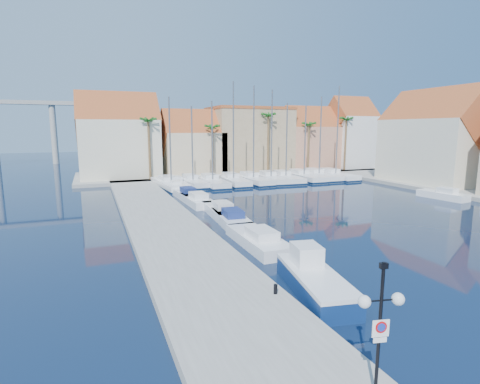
{
  "coord_description": "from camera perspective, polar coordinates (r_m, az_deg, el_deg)",
  "views": [
    {
      "loc": [
        -14.3,
        -15.99,
        8.2
      ],
      "look_at": [
        -2.99,
        12.4,
        3.0
      ],
      "focal_mm": 28.0,
      "sensor_mm": 36.0,
      "label": 1
    }
  ],
  "objects": [
    {
      "name": "ground",
      "position": [
        22.97,
        19.12,
        -11.82
      ],
      "size": [
        260.0,
        260.0,
        0.0
      ],
      "primitive_type": "plane",
      "color": "black",
      "rests_on": "ground"
    },
    {
      "name": "building_2",
      "position": [
        69.6,
        1.39,
        8.05
      ],
      "size": [
        14.2,
        10.2,
        11.5
      ],
      "color": "tan",
      "rests_on": "shore_north"
    },
    {
      "name": "motorboat_east_1",
      "position": [
        50.14,
        28.55,
        -0.36
      ],
      "size": [
        2.54,
        5.87,
        1.4
      ],
      "rotation": [
        0.0,
        0.0,
        0.13
      ],
      "color": "white",
      "rests_on": "ground"
    },
    {
      "name": "building_6",
      "position": [
        61.2,
        27.67,
        6.99
      ],
      "size": [
        9.0,
        14.3,
        13.5
      ],
      "color": "beige",
      "rests_on": "shore_east"
    },
    {
      "name": "sailboat_6",
      "position": [
        59.2,
        6.77,
        2.18
      ],
      "size": [
        3.31,
        10.27,
        12.02
      ],
      "rotation": [
        0.0,
        0.0,
        -0.06
      ],
      "color": "white",
      "rests_on": "ground"
    },
    {
      "name": "motorboat_west_1",
      "position": [
        32.57,
        -1.36,
        -4.0
      ],
      "size": [
        2.74,
        6.82,
        1.4
      ],
      "rotation": [
        0.0,
        0.0,
        -0.09
      ],
      "color": "white",
      "rests_on": "ground"
    },
    {
      "name": "building_1",
      "position": [
        65.13,
        -7.27,
        7.02
      ],
      "size": [
        10.3,
        8.0,
        11.0
      ],
      "color": "beige",
      "rests_on": "shore_north"
    },
    {
      "name": "sailboat_1",
      "position": [
        54.5,
        -7.35,
        1.54
      ],
      "size": [
        2.93,
        9.22,
        11.3
      ],
      "rotation": [
        0.0,
        0.0,
        0.06
      ],
      "color": "white",
      "rests_on": "ground"
    },
    {
      "name": "sailboat_0",
      "position": [
        52.98,
        -10.6,
        1.2
      ],
      "size": [
        3.81,
        11.42,
        12.38
      ],
      "rotation": [
        0.0,
        0.0,
        0.08
      ],
      "color": "white",
      "rests_on": "ground"
    },
    {
      "name": "sailboat_7",
      "position": [
        61.31,
        9.43,
        2.37
      ],
      "size": [
        3.02,
        10.83,
        11.7
      ],
      "rotation": [
        0.0,
        0.0,
        -0.02
      ],
      "color": "white",
      "rests_on": "ground"
    },
    {
      "name": "palm_4",
      "position": [
        72.99,
        15.91,
        10.35
      ],
      "size": [
        2.6,
        2.6,
        10.65
      ],
      "color": "brown",
      "rests_on": "shore_north"
    },
    {
      "name": "motorboat_west_6",
      "position": [
        55.28,
        -9.74,
        1.51
      ],
      "size": [
        2.52,
        6.59,
        1.4
      ],
      "rotation": [
        0.0,
        0.0,
        -0.07
      ],
      "color": "white",
      "rests_on": "ground"
    },
    {
      "name": "fishing_boat",
      "position": [
        19.67,
        11.16,
        -12.86
      ],
      "size": [
        3.18,
        6.5,
        2.18
      ],
      "rotation": [
        0.0,
        0.0,
        -0.18
      ],
      "color": "navy",
      "rests_on": "ground"
    },
    {
      "name": "palm_3",
      "position": [
        68.42,
        10.47,
        9.84
      ],
      "size": [
        2.6,
        2.6,
        9.65
      ],
      "color": "brown",
      "rests_on": "shore_north"
    },
    {
      "name": "building_4",
      "position": [
        78.6,
        16.37,
        8.37
      ],
      "size": [
        8.3,
        8.0,
        14.0
      ],
      "color": "white",
      "rests_on": "shore_north"
    },
    {
      "name": "motorboat_west_5",
      "position": [
        50.7,
        -9.73,
        0.79
      ],
      "size": [
        1.78,
        5.06,
        1.4
      ],
      "rotation": [
        0.0,
        0.0,
        -0.04
      ],
      "color": "white",
      "rests_on": "ground"
    },
    {
      "name": "lamp_post",
      "position": [
        11.69,
        20.67,
        -16.44
      ],
      "size": [
        1.36,
        0.59,
        4.08
      ],
      "rotation": [
        0.0,
        0.0,
        -0.22
      ],
      "color": "black",
      "rests_on": "quay_west"
    },
    {
      "name": "sailboat_5",
      "position": [
        58.2,
        4.55,
        2.12
      ],
      "size": [
        3.5,
        10.21,
        13.9
      ],
      "rotation": [
        0.0,
        0.0,
        -0.09
      ],
      "color": "white",
      "rests_on": "ground"
    },
    {
      "name": "sailboat_9",
      "position": [
        63.99,
        14.03,
        2.55
      ],
      "size": [
        3.02,
        10.56,
        14.87
      ],
      "rotation": [
        0.0,
        0.0,
        0.02
      ],
      "color": "white",
      "rests_on": "ground"
    },
    {
      "name": "sailboat_4",
      "position": [
        56.81,
        1.8,
        1.97
      ],
      "size": [
        3.07,
        10.25,
        14.32
      ],
      "rotation": [
        0.0,
        0.0,
        0.04
      ],
      "color": "white",
      "rests_on": "ground"
    },
    {
      "name": "palm_1",
      "position": [
        60.81,
        -4.27,
        9.56
      ],
      "size": [
        2.6,
        2.6,
        9.15
      ],
      "color": "brown",
      "rests_on": "shore_north"
    },
    {
      "name": "sailboat_2",
      "position": [
        54.52,
        -4.36,
        1.58
      ],
      "size": [
        3.0,
        10.41,
        12.0
      ],
      "rotation": [
        0.0,
        0.0,
        -0.03
      ],
      "color": "white",
      "rests_on": "ground"
    },
    {
      "name": "sailboat_8",
      "position": [
        63.1,
        11.64,
        2.52
      ],
      "size": [
        3.25,
        11.12,
        13.21
      ],
      "rotation": [
        0.0,
        0.0,
        -0.03
      ],
      "color": "white",
      "rests_on": "ground"
    },
    {
      "name": "building_0",
      "position": [
        63.16,
        -17.98,
        7.67
      ],
      "size": [
        12.3,
        9.0,
        13.5
      ],
      "color": "beige",
      "rests_on": "shore_north"
    },
    {
      "name": "palm_2",
      "position": [
        64.55,
        4.37,
        11.24
      ],
      "size": [
        2.6,
        2.6,
        11.15
      ],
      "color": "brown",
      "rests_on": "shore_north"
    },
    {
      "name": "motorboat_west_2",
      "position": [
        35.82,
        -2.94,
        -2.76
      ],
      "size": [
        2.55,
        6.93,
        1.4
      ],
      "rotation": [
        0.0,
        0.0,
        -0.06
      ],
      "color": "white",
      "rests_on": "ground"
    },
    {
      "name": "bollard",
      "position": [
        18.28,
        5.43,
        -14.5
      ],
      "size": [
        0.18,
        0.18,
        0.46
      ],
      "primitive_type": "cylinder",
      "color": "black",
      "rests_on": "quay_west"
    },
    {
      "name": "motorboat_west_3",
      "position": [
        41.14,
        -6.58,
        -1.19
      ],
      "size": [
        2.4,
        6.94,
        1.4
      ],
      "rotation": [
        0.0,
        0.0,
        0.03
      ],
      "color": "white",
      "rests_on": "ground"
    },
    {
      "name": "quay_west",
      "position": [
        31.0,
        -11.2,
        -5.39
      ],
      "size": [
        6.0,
        77.0,
        0.5
      ],
      "primitive_type": "cube",
      "color": "gray",
      "rests_on": "ground"
    },
    {
      "name": "building_3",
      "position": [
        74.28,
        10.32,
        7.69
      ],
      "size": [
        10.3,
        8.0,
        12.0
      ],
      "color": "tan",
      "rests_on": "shore_north"
    },
    {
      "name": "motorboat_west_4",
      "position": [
        44.87,
        -8.11,
        -0.31
      ],
      "size": [
        2.34,
        6.47,
        1.4
      ],
      "rotation": [
        0.0,
        0.0,
        0.05
      ],
      "color": "white",
      "rests_on": "ground"
    },
    {
      "name": "sailboat_3",
      "position": [
        55.81,
        -1.18,
        1.84
      ],
      "size": [
        3.1,
        10.25,
        14.8
      ],
      "rotation": [
        0.0,
        0.0,
        -0.04
      ],
      "color": "white",
      "rests_on": "ground"
    },
    {
      "name": "palm_0",
      "position": [
        58.59,
        -13.8,
        10.24
      ],
      "size": [
        2.6,
        2.6,
        10.15
      ],
      "color": "brown",
      "rests_on": "shore_north"
    },
    {
      "name": "motorboat_west_0",
      "position": [
        26.57,
        2.78,
        -7.18
      ],
      "size": [
        2.37,
        7.18,
        1.4
      ],
      "rotation": [
        0.0,
        0.0,
        -0.01
      ],
      "color": "white",
      "rests_on": "ground"
    },
    {
      "name": "shore_north",
      "position": [
        68.91,
        -0.93,
        3.03
      ],
      "size": [
        54.0,
        16.0,
        0.5
      ],
      "primitive_type": "cube",
      "color": "gray",
      "rests_on": "ground"
    }
  ]
}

